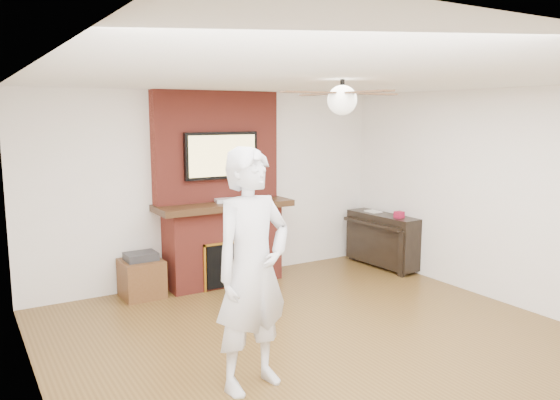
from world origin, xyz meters
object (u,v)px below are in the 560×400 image
piano (382,239)px  fireplace (221,208)px  person (252,270)px  side_table (142,277)px

piano → fireplace: bearing=163.0°
person → piano: (3.30, 2.16, -0.56)m
side_table → person: bearing=-88.7°
person → side_table: size_ratio=3.54×
side_table → piano: size_ratio=0.46×
person → side_table: (-0.11, 2.65, -0.72)m
fireplace → side_table: fireplace is taller
person → side_table: 2.74m
fireplace → person: 2.89m
fireplace → side_table: bearing=-176.5°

